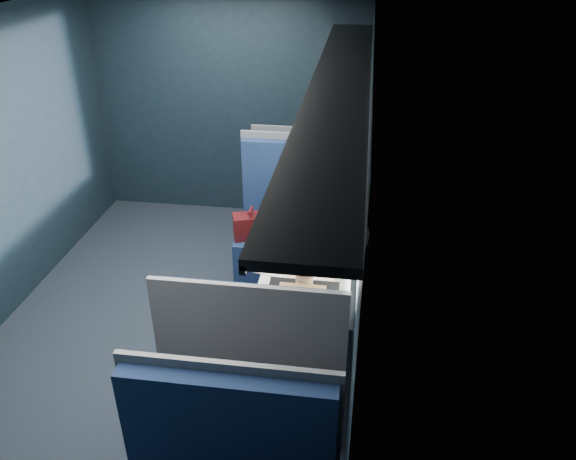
# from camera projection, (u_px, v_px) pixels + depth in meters

# --- Properties ---
(ground) EXTENTS (2.80, 4.20, 0.01)m
(ground) POSITION_uv_depth(u_px,v_px,m) (177.00, 326.00, 4.50)
(ground) COLOR black
(room_shell) EXTENTS (3.00, 4.40, 2.40)m
(room_shell) POSITION_uv_depth(u_px,v_px,m) (159.00, 153.00, 3.77)
(room_shell) COLOR black
(room_shell) RESTS_ON ground
(table) EXTENTS (0.62, 1.00, 0.74)m
(table) POSITION_uv_depth(u_px,v_px,m) (306.00, 266.00, 4.05)
(table) COLOR #54565E
(table) RESTS_ON ground
(seat_bay_near) EXTENTS (1.06, 0.62, 1.26)m
(seat_bay_near) POSITION_uv_depth(u_px,v_px,m) (295.00, 234.00, 4.94)
(seat_bay_near) COLOR #0C1938
(seat_bay_near) RESTS_ON ground
(seat_bay_far) EXTENTS (1.04, 0.62, 1.26)m
(seat_bay_far) POSITION_uv_depth(u_px,v_px,m) (260.00, 375.00, 3.44)
(seat_bay_far) COLOR #0C1938
(seat_bay_far) RESTS_ON ground
(seat_row_front) EXTENTS (1.04, 0.51, 1.16)m
(seat_row_front) POSITION_uv_depth(u_px,v_px,m) (307.00, 191.00, 5.75)
(seat_row_front) COLOR #0C1938
(seat_row_front) RESTS_ON ground
(man) EXTENTS (0.53, 0.56, 1.32)m
(man) POSITION_uv_depth(u_px,v_px,m) (324.00, 215.00, 4.62)
(man) COLOR black
(man) RESTS_ON ground
(woman) EXTENTS (0.53, 0.56, 1.32)m
(woman) POSITION_uv_depth(u_px,v_px,m) (305.00, 321.00, 3.40)
(woman) COLOR black
(woman) RESTS_ON ground
(papers) EXTENTS (0.70, 0.89, 0.01)m
(papers) POSITION_uv_depth(u_px,v_px,m) (304.00, 250.00, 4.09)
(papers) COLOR white
(papers) RESTS_ON table
(laptop) EXTENTS (0.26, 0.32, 0.22)m
(laptop) POSITION_uv_depth(u_px,v_px,m) (355.00, 241.00, 4.09)
(laptop) COLOR silver
(laptop) RESTS_ON table
(bottle_small) EXTENTS (0.07, 0.07, 0.22)m
(bottle_small) POSITION_uv_depth(u_px,v_px,m) (348.00, 220.00, 4.29)
(bottle_small) COLOR silver
(bottle_small) RESTS_ON table
(cup) EXTENTS (0.06, 0.06, 0.08)m
(cup) POSITION_uv_depth(u_px,v_px,m) (334.00, 231.00, 4.25)
(cup) COLOR white
(cup) RESTS_ON table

